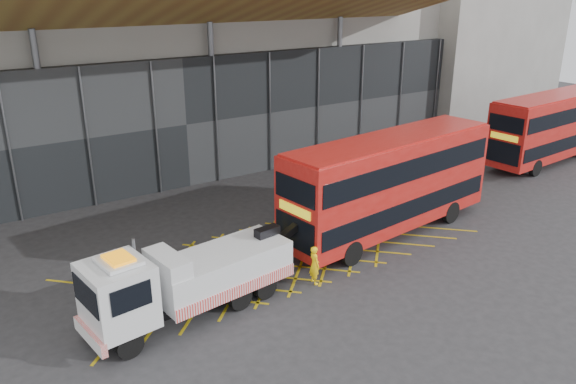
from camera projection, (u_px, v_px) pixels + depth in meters
ground_plane at (252, 262)px, 26.03m from camera, size 120.00×120.00×0.00m
road_markings at (281, 253)px, 26.86m from camera, size 19.96×7.16×0.01m
construction_building at (138, 33)px, 38.27m from camera, size 55.00×23.97×18.00m
east_building at (463, 9)px, 51.65m from camera, size 15.00×12.00×20.00m
recovery_truck at (185, 279)px, 21.31m from camera, size 9.92×3.33×3.44m
bus_towed at (390, 181)px, 28.16m from camera, size 12.82×4.27×5.12m
bus_second at (553, 125)px, 39.90m from camera, size 12.23×3.60×4.91m
worker at (314, 265)px, 23.94m from camera, size 0.49×0.68×1.73m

